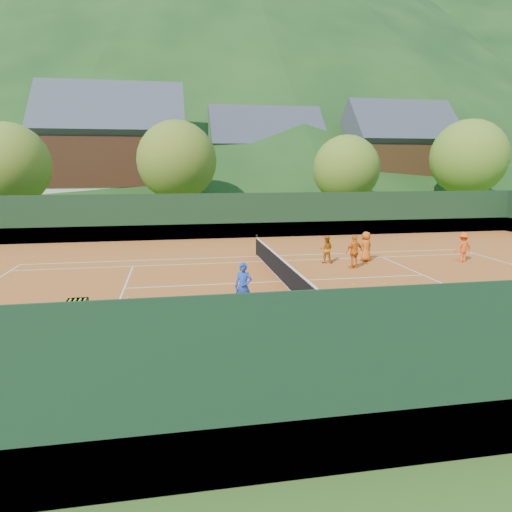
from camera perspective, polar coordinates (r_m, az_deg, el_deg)
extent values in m
plane|color=#30531A|center=(19.13, 3.30, -3.24)|extent=(400.00, 400.00, 0.00)
cube|color=#BD581E|center=(19.13, 3.30, -3.21)|extent=(40.00, 24.00, 0.02)
cone|color=#163311|center=(185.53, -6.02, 26.80)|extent=(280.00, 280.00, 110.00)
cone|color=black|center=(197.38, 20.34, 23.00)|extent=(260.00, 260.00, 95.00)
imported|color=#1A3CAE|center=(15.14, -1.59, -3.87)|extent=(0.69, 0.57, 1.61)
imported|color=#CB6912|center=(22.85, 8.77, 0.85)|extent=(0.82, 0.74, 1.39)
imported|color=orange|center=(21.83, 12.20, 0.52)|extent=(1.00, 0.60, 1.59)
imported|color=orange|center=(23.64, 13.57, 1.16)|extent=(0.86, 0.71, 1.51)
imported|color=#FC5716|center=(25.03, 24.45, 1.01)|extent=(1.05, 0.72, 1.51)
sphere|color=#CCD423|center=(15.20, 23.29, -7.78)|extent=(0.07, 0.07, 0.07)
sphere|color=#CCD423|center=(12.11, 25.62, -12.82)|extent=(0.07, 0.07, 0.07)
sphere|color=#CCD423|center=(12.51, -9.30, -11.03)|extent=(0.07, 0.07, 0.07)
sphere|color=#CCD423|center=(15.19, 2.72, -6.86)|extent=(0.07, 0.07, 0.07)
sphere|color=#CCD423|center=(13.52, 7.67, -9.26)|extent=(0.07, 0.07, 0.07)
sphere|color=#CCD423|center=(16.31, -17.37, -6.09)|extent=(0.07, 0.07, 0.07)
sphere|color=#CCD423|center=(15.35, -21.44, -7.45)|extent=(0.07, 0.07, 0.07)
sphere|color=#CCD423|center=(18.84, 12.07, -3.53)|extent=(0.07, 0.07, 0.07)
sphere|color=#CCD423|center=(19.30, 15.76, -3.35)|extent=(0.07, 0.07, 0.07)
sphere|color=#CCD423|center=(17.32, -15.68, -5.00)|extent=(0.07, 0.07, 0.07)
sphere|color=#CCD423|center=(13.70, 29.04, -10.35)|extent=(0.07, 0.07, 0.07)
sphere|color=#CCD423|center=(12.37, 9.39, -11.31)|extent=(0.07, 0.07, 0.07)
sphere|color=#CCD423|center=(16.05, 16.27, -6.31)|extent=(0.07, 0.07, 0.07)
sphere|color=#CCD423|center=(16.10, -15.11, -6.20)|extent=(0.07, 0.07, 0.07)
sphere|color=#CCD423|center=(10.60, -5.87, -15.18)|extent=(0.07, 0.07, 0.07)
sphere|color=#CCD423|center=(13.59, 14.84, -9.43)|extent=(0.07, 0.07, 0.07)
sphere|color=#CCD423|center=(16.07, -11.56, -6.06)|extent=(0.07, 0.07, 0.07)
sphere|color=#CCD423|center=(12.47, 29.40, -12.46)|extent=(0.07, 0.07, 0.07)
sphere|color=#CCD423|center=(14.42, -15.77, -8.29)|extent=(0.07, 0.07, 0.07)
sphere|color=#CCD423|center=(15.51, 14.43, -6.82)|extent=(0.07, 0.07, 0.07)
sphere|color=#CCD423|center=(17.88, 5.98, -4.13)|extent=(0.07, 0.07, 0.07)
sphere|color=#CCD423|center=(12.99, -14.34, -10.39)|extent=(0.07, 0.07, 0.07)
sphere|color=#CCD423|center=(10.49, -10.87, -15.63)|extent=(0.07, 0.07, 0.07)
sphere|color=#CCD423|center=(10.00, -10.58, -17.05)|extent=(0.07, 0.07, 0.07)
cube|color=silver|center=(14.08, 8.54, -8.58)|extent=(23.77, 0.06, 0.00)
cube|color=white|center=(24.36, 0.30, -0.03)|extent=(23.77, 0.06, 0.00)
cube|color=silver|center=(15.31, 6.90, -6.90)|extent=(23.77, 0.06, 0.00)
cube|color=white|center=(23.04, 0.92, -0.68)|extent=(23.77, 0.06, 0.00)
cube|color=white|center=(18.74, -16.15, -3.91)|extent=(0.06, 8.23, 0.00)
cube|color=white|center=(21.51, 20.14, -2.23)|extent=(0.06, 8.23, 0.00)
cube|color=white|center=(19.13, 3.30, -3.17)|extent=(12.80, 0.06, 0.00)
cube|color=white|center=(19.13, 3.30, -3.17)|extent=(0.06, 10.97, 0.00)
cube|color=black|center=(19.02, 3.31, -1.86)|extent=(0.03, 11.97, 0.90)
cube|color=white|center=(18.92, 3.33, -0.48)|extent=(0.05, 11.97, 0.06)
cylinder|color=black|center=(13.46, 9.29, -7.08)|extent=(0.10, 0.10, 1.10)
cylinder|color=black|center=(24.75, 0.09, 1.43)|extent=(0.10, 0.10, 1.10)
cube|color=black|center=(30.50, -1.93, 5.07)|extent=(40.00, 0.05, 3.00)
cube|color=#195A28|center=(30.62, -1.92, 3.21)|extent=(40.40, 0.05, 1.00)
cube|color=black|center=(8.10, 24.14, -13.36)|extent=(40.00, 0.05, 3.00)
cube|color=#195A28|center=(8.54, 23.57, -19.50)|extent=(40.40, 0.05, 1.00)
cylinder|color=black|center=(13.95, -22.63, -8.35)|extent=(0.02, 0.02, 0.55)
cylinder|color=black|center=(13.84, -20.38, -8.34)|extent=(0.02, 0.02, 0.55)
cylinder|color=black|center=(14.46, -22.17, -7.64)|extent=(0.02, 0.02, 0.55)
cylinder|color=black|center=(14.35, -20.00, -7.62)|extent=(0.02, 0.02, 0.55)
cube|color=black|center=(14.06, -21.37, -6.92)|extent=(0.55, 0.55, 0.02)
cube|color=black|center=(13.74, -21.66, -6.38)|extent=(0.55, 0.02, 0.45)
cube|color=black|center=(14.26, -21.23, -5.72)|extent=(0.55, 0.02, 0.45)
cube|color=black|center=(14.06, -22.54, -6.06)|extent=(0.02, 0.55, 0.45)
cube|color=black|center=(13.94, -20.33, -6.03)|extent=(0.02, 0.55, 0.45)
sphere|color=#CCE526|center=(13.80, -22.49, -5.54)|extent=(0.07, 0.07, 0.07)
sphere|color=#CCE526|center=(13.92, -22.38, -5.39)|extent=(0.07, 0.07, 0.07)
sphere|color=#CCE526|center=(14.05, -22.26, -5.23)|extent=(0.07, 0.07, 0.07)
sphere|color=#CCE526|center=(14.18, -22.15, -5.08)|extent=(0.07, 0.07, 0.07)
sphere|color=#CCE526|center=(13.77, -21.94, -5.54)|extent=(0.07, 0.07, 0.07)
sphere|color=#CCE526|center=(13.89, -21.83, -5.38)|extent=(0.07, 0.07, 0.07)
sphere|color=#CCE526|center=(14.02, -21.72, -5.22)|extent=(0.07, 0.07, 0.07)
sphere|color=#CCE526|center=(14.15, -21.61, -5.07)|extent=(0.07, 0.07, 0.07)
sphere|color=#CCE526|center=(13.74, -21.38, -5.53)|extent=(0.07, 0.07, 0.07)
sphere|color=#CCE526|center=(13.87, -21.27, -5.37)|extent=(0.07, 0.07, 0.07)
sphere|color=#CCE526|center=(14.00, -21.17, -5.21)|extent=(0.07, 0.07, 0.07)
sphere|color=#CCE526|center=(14.12, -21.06, -5.06)|extent=(0.07, 0.07, 0.07)
sphere|color=#CCE526|center=(13.71, -20.81, -5.52)|extent=(0.07, 0.07, 0.07)
sphere|color=#CCE526|center=(13.84, -20.71, -5.36)|extent=(0.07, 0.07, 0.07)
sphere|color=#CCE526|center=(13.97, -20.61, -5.20)|extent=(0.07, 0.07, 0.07)
sphere|color=#CCE526|center=(14.10, -20.52, -5.05)|extent=(0.07, 0.07, 0.07)
cube|color=beige|center=(48.46, -16.97, 6.75)|extent=(12.00, 9.00, 2.88)
cube|color=#341A0E|center=(48.35, -17.23, 11.10)|extent=(12.24, 9.18, 4.48)
cube|color=#43434B|center=(48.45, -17.42, 14.46)|extent=(13.80, 9.93, 9.93)
cube|color=beige|center=(53.15, 1.08, 7.38)|extent=(11.00, 8.00, 2.52)
cube|color=#39200F|center=(53.04, 1.09, 10.86)|extent=(11.22, 8.16, 3.92)
cube|color=#3E3D45|center=(53.09, 1.10, 13.62)|extent=(12.65, 8.82, 8.82)
cube|color=beige|center=(53.95, 16.80, 7.07)|extent=(10.00, 8.00, 2.70)
cube|color=#341E0E|center=(53.84, 17.01, 10.73)|extent=(10.20, 8.16, 4.20)
cube|color=#3E3E46|center=(53.91, 17.18, 13.59)|extent=(11.50, 8.82, 8.82)
cylinder|color=#3F2819|center=(38.00, -28.09, 4.71)|extent=(0.36, 0.36, 2.70)
sphere|color=#577A20|center=(37.85, -28.58, 10.01)|extent=(6.00, 6.00, 6.00)
cylinder|color=#402A19|center=(38.16, -9.67, 6.02)|extent=(0.36, 0.36, 2.88)
sphere|color=#52721E|center=(38.02, -9.86, 11.67)|extent=(6.40, 6.40, 6.40)
cylinder|color=#3C2618|center=(39.85, 11.02, 5.92)|extent=(0.36, 0.36, 2.52)
sphere|color=#4D741F|center=(39.70, 11.20, 10.66)|extent=(5.60, 5.60, 5.60)
cylinder|color=#402919|center=(46.37, 24.63, 6.16)|extent=(0.36, 0.36, 3.06)
sphere|color=#4D7B20|center=(46.26, 25.04, 11.09)|extent=(6.80, 6.80, 6.80)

